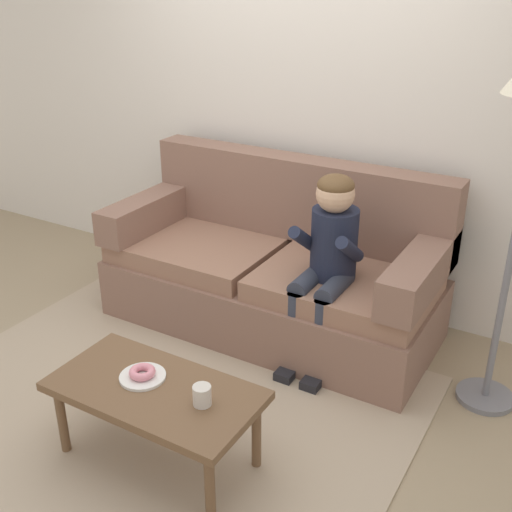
% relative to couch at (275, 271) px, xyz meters
% --- Properties ---
extents(ground, '(10.00, 10.00, 0.00)m').
position_rel_couch_xyz_m(ground, '(-0.11, -0.86, -0.36)').
color(ground, '#9E896B').
extents(wall_back, '(8.00, 0.10, 2.80)m').
position_rel_couch_xyz_m(wall_back, '(-0.11, 0.54, 1.04)').
color(wall_back, silver).
rests_on(wall_back, ground).
extents(area_rug, '(2.56, 2.10, 0.01)m').
position_rel_couch_xyz_m(area_rug, '(-0.11, -1.11, -0.35)').
color(area_rug, tan).
rests_on(area_rug, ground).
extents(couch, '(2.03, 0.90, 1.02)m').
position_rel_couch_xyz_m(couch, '(0.00, 0.00, 0.00)').
color(couch, '#846051').
rests_on(couch, ground).
extents(coffee_table, '(0.95, 0.49, 0.41)m').
position_rel_couch_xyz_m(coffee_table, '(0.15, -1.37, 0.00)').
color(coffee_table, brown).
rests_on(coffee_table, ground).
extents(person_child, '(0.34, 0.58, 1.10)m').
position_rel_couch_xyz_m(person_child, '(0.44, -0.22, 0.31)').
color(person_child, '#1E2338').
rests_on(person_child, ground).
extents(plate, '(0.21, 0.21, 0.01)m').
position_rel_couch_xyz_m(plate, '(0.06, -1.35, 0.06)').
color(plate, white).
rests_on(plate, coffee_table).
extents(donut, '(0.17, 0.17, 0.04)m').
position_rel_couch_xyz_m(donut, '(0.06, -1.35, 0.08)').
color(donut, pink).
rests_on(donut, plate).
extents(mug, '(0.08, 0.08, 0.09)m').
position_rel_couch_xyz_m(mug, '(0.40, -1.36, 0.09)').
color(mug, silver).
rests_on(mug, coffee_table).
extents(toy_controller, '(0.23, 0.09, 0.05)m').
position_rel_couch_xyz_m(toy_controller, '(-0.40, -0.82, -0.33)').
color(toy_controller, blue).
rests_on(toy_controller, ground).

